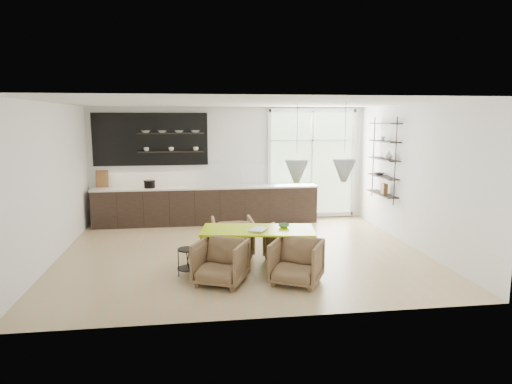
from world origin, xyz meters
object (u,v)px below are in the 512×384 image
(dining_table, at_px, (258,232))
(armchair_front_right, at_px, (296,262))
(armchair_back_right, at_px, (284,241))
(armchair_back_left, at_px, (232,236))
(wire_stool, at_px, (188,258))
(armchair_front_left, at_px, (221,262))

(dining_table, relative_size, armchair_front_right, 2.66)
(armchair_back_right, bearing_deg, dining_table, 71.76)
(armchair_back_left, xyz_separation_m, wire_stool, (-0.84, -1.11, -0.06))
(dining_table, xyz_separation_m, armchair_back_left, (-0.37, 0.90, -0.30))
(dining_table, height_order, armchair_back_right, dining_table)
(armchair_back_left, bearing_deg, armchair_front_right, 116.34)
(armchair_back_left, distance_m, armchair_front_right, 1.92)
(armchair_back_right, distance_m, wire_stool, 1.98)
(dining_table, relative_size, armchair_back_right, 3.05)
(dining_table, height_order, armchair_front_right, dining_table)
(armchair_back_left, relative_size, armchair_front_left, 1.02)
(wire_stool, bearing_deg, armchair_back_right, 24.19)
(armchair_back_right, relative_size, wire_stool, 1.44)
(armchair_back_left, distance_m, armchair_back_right, 1.01)
(dining_table, height_order, armchair_front_left, dining_table)
(armchair_back_right, bearing_deg, wire_stool, 51.14)
(armchair_back_left, distance_m, armchair_front_left, 1.58)
(armchair_back_right, height_order, wire_stool, armchair_back_right)
(armchair_front_left, bearing_deg, dining_table, 67.55)
(armchair_front_right, xyz_separation_m, wire_stool, (-1.71, 0.60, -0.05))
(armchair_front_left, bearing_deg, armchair_front_right, 16.11)
(dining_table, xyz_separation_m, wire_stool, (-1.21, -0.22, -0.36))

